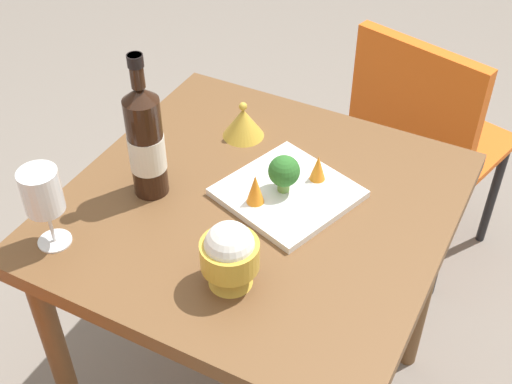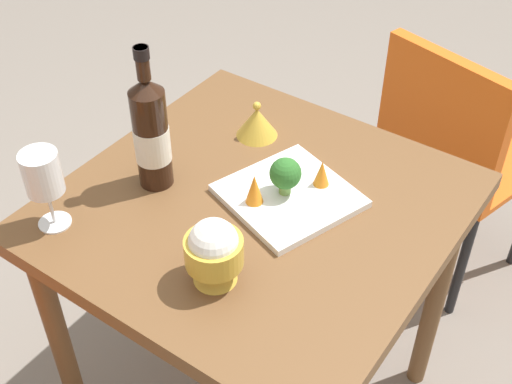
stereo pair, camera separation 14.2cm
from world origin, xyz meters
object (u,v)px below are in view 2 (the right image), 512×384
object	(u,v)px
rice_bowl	(214,251)
carrot_garnish_right	(254,189)
chair_near_window	(450,147)
broccoli_floret	(285,174)
carrot_garnish_left	(322,173)
rice_bowl_lid	(257,122)
wine_glass	(42,175)
serving_plate	(289,196)
wine_bottle	(151,133)

from	to	relation	value
rice_bowl	carrot_garnish_right	world-z (taller)	rice_bowl
chair_near_window	carrot_garnish_right	bearing A→B (deg)	-87.37
broccoli_floret	carrot_garnish_left	bearing A→B (deg)	144.35
rice_bowl_lid	wine_glass	bearing A→B (deg)	-18.23
rice_bowl_lid	carrot_garnish_right	world-z (taller)	rice_bowl_lid
broccoli_floret	carrot_garnish_right	size ratio (longest dim) A/B	1.23
chair_near_window	broccoli_floret	world-z (taller)	broccoli_floret
chair_near_window	broccoli_floret	xyz separation A→B (m)	(0.69, -0.13, 0.29)
wine_glass	serving_plate	world-z (taller)	wine_glass
rice_bowl	broccoli_floret	bearing A→B (deg)	-175.70
wine_bottle	carrot_garnish_left	distance (m)	0.37
wine_glass	rice_bowl_lid	xyz separation A→B (m)	(-0.49, 0.16, -0.09)
rice_bowl	carrot_garnish_right	xyz separation A→B (m)	(-0.21, -0.06, -0.02)
serving_plate	broccoli_floret	xyz separation A→B (m)	(0.00, -0.01, 0.06)
wine_glass	rice_bowl_lid	bearing A→B (deg)	161.77
rice_bowl_lid	carrot_garnish_right	distance (m)	0.26
chair_near_window	serving_plate	bearing A→B (deg)	-84.94
wine_bottle	carrot_garnish_right	world-z (taller)	wine_bottle
serving_plate	carrot_garnish_right	distance (m)	0.09
chair_near_window	wine_glass	distance (m)	1.19
rice_bowl_lid	carrot_garnish_right	xyz separation A→B (m)	(0.22, 0.15, 0.01)
chair_near_window	rice_bowl	distance (m)	1.01
chair_near_window	rice_bowl	world-z (taller)	rice_bowl
wine_bottle	serving_plate	world-z (taller)	wine_bottle
carrot_garnish_left	rice_bowl_lid	bearing A→B (deg)	-110.58
rice_bowl	chair_near_window	bearing A→B (deg)	173.29
carrot_garnish_left	rice_bowl	bearing A→B (deg)	-4.86
rice_bowl_lid	broccoli_floret	xyz separation A→B (m)	(0.15, 0.18, 0.03)
wine_glass	rice_bowl	xyz separation A→B (m)	(-0.07, 0.36, -0.05)
chair_near_window	carrot_garnish_right	size ratio (longest dim) A/B	12.16
chair_near_window	rice_bowl	size ratio (longest dim) A/B	6.00
broccoli_floret	serving_plate	bearing A→B (deg)	110.11
broccoli_floret	wine_bottle	bearing A→B (deg)	-66.15
chair_near_window	wine_bottle	size ratio (longest dim) A/B	2.57
wine_glass	carrot_garnish_left	bearing A→B (deg)	136.02
serving_plate	wine_bottle	bearing A→B (deg)	-66.27
rice_bowl	rice_bowl_lid	distance (m)	0.47
wine_bottle	broccoli_floret	world-z (taller)	wine_bottle
chair_near_window	carrot_garnish_right	xyz separation A→B (m)	(0.75, -0.17, 0.28)
rice_bowl	carrot_garnish_right	distance (m)	0.22
broccoli_floret	carrot_garnish_left	world-z (taller)	broccoli_floret
carrot_garnish_right	serving_plate	bearing A→B (deg)	145.30
wine_glass	chair_near_window	bearing A→B (deg)	155.13
rice_bowl	serving_plate	distance (m)	0.28
wine_glass	carrot_garnish_right	bearing A→B (deg)	131.99
wine_bottle	broccoli_floret	bearing A→B (deg)	113.85
carrot_garnish_right	rice_bowl	bearing A→B (deg)	15.14
rice_bowl	carrot_garnish_left	size ratio (longest dim) A/B	2.33
carrot_garnish_left	carrot_garnish_right	size ratio (longest dim) A/B	0.87
serving_plate	carrot_garnish_right	xyz separation A→B (m)	(0.07, -0.04, 0.04)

